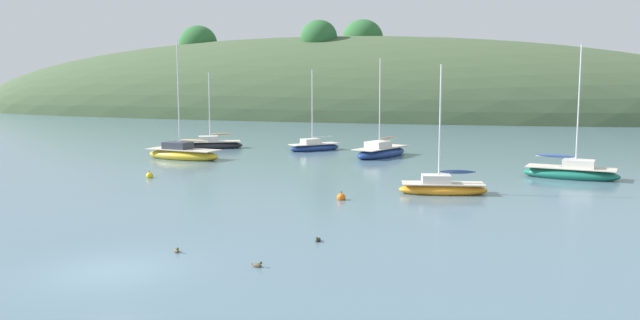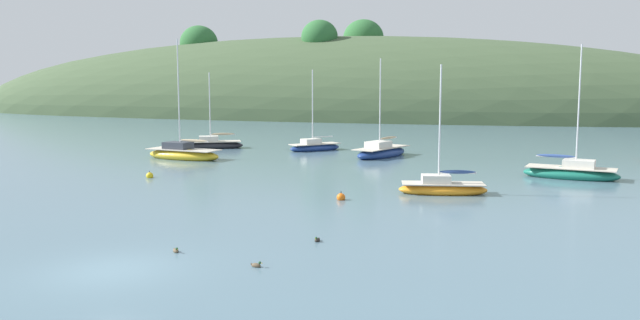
# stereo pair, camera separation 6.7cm
# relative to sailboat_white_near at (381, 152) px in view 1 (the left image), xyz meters

# --- Properties ---
(ground_plane) EXTENTS (400.00, 400.00, 0.00)m
(ground_plane) POSITION_rel_sailboat_white_near_xyz_m (-0.69, -32.90, -0.39)
(ground_plane) COLOR slate
(far_shoreline_hill) EXTENTS (150.00, 36.00, 30.72)m
(far_shoreline_hill) POSITION_rel_sailboat_white_near_xyz_m (-25.72, 57.11, -0.32)
(far_shoreline_hill) COLOR #425638
(far_shoreline_hill) RESTS_ON ground
(sailboat_white_near) EXTENTS (3.97, 6.59, 7.98)m
(sailboat_white_near) POSITION_rel_sailboat_white_near_xyz_m (0.00, 0.00, 0.00)
(sailboat_white_near) COLOR navy
(sailboat_white_near) RESTS_ON ground
(sailboat_grey_yawl) EXTENTS (5.89, 2.74, 8.37)m
(sailboat_grey_yawl) POSITION_rel_sailboat_white_near_xyz_m (13.80, -7.36, -0.02)
(sailboat_grey_yawl) COLOR #196B56
(sailboat_grey_yawl) RESTS_ON ground
(sailboat_blue_center) EXTENTS (5.46, 4.18, 6.95)m
(sailboat_blue_center) POSITION_rel_sailboat_white_near_xyz_m (-15.88, 1.48, -0.04)
(sailboat_blue_center) COLOR #232328
(sailboat_blue_center) RESTS_ON ground
(sailboat_cream_ketch) EXTENTS (6.55, 2.83, 9.41)m
(sailboat_cream_ketch) POSITION_rel_sailboat_white_near_xyz_m (-14.18, -6.41, 0.01)
(sailboat_cream_ketch) COLOR gold
(sailboat_cream_ketch) RESTS_ON ground
(sailboat_teal_outer) EXTENTS (4.93, 2.72, 6.99)m
(sailboat_teal_outer) POSITION_rel_sailboat_white_near_xyz_m (7.08, -15.43, -0.06)
(sailboat_teal_outer) COLOR orange
(sailboat_teal_outer) RESTS_ON ground
(sailboat_red_portside) EXTENTS (4.38, 4.82, 7.15)m
(sailboat_red_portside) POSITION_rel_sailboat_white_near_xyz_m (-6.62, 2.73, -0.07)
(sailboat_red_portside) COLOR navy
(sailboat_red_portside) RESTS_ON ground
(mooring_buoy_inner) EXTENTS (0.44, 0.44, 0.54)m
(mooring_buoy_inner) POSITION_rel_sailboat_white_near_xyz_m (-10.93, -15.69, -0.27)
(mooring_buoy_inner) COLOR yellow
(mooring_buoy_inner) RESTS_ON ground
(mooring_buoy_channel) EXTENTS (0.44, 0.44, 0.54)m
(mooring_buoy_channel) POSITION_rel_sailboat_white_near_xyz_m (2.53, -18.94, -0.27)
(mooring_buoy_channel) COLOR orange
(mooring_buoy_channel) RESTS_ON ground
(duck_lone_left) EXTENTS (0.19, 0.42, 0.24)m
(duck_lone_left) POSITION_rel_sailboat_white_near_xyz_m (4.19, -27.27, -0.33)
(duck_lone_left) COLOR #2D2823
(duck_lone_left) RESTS_ON ground
(duck_straggler) EXTENTS (0.43, 0.23, 0.24)m
(duck_straggler) POSITION_rel_sailboat_white_near_xyz_m (3.43, -31.03, -0.33)
(duck_straggler) COLOR brown
(duck_straggler) RESTS_ON ground
(duck_lone_right) EXTENTS (0.37, 0.37, 0.24)m
(duck_lone_right) POSITION_rel_sailboat_white_near_xyz_m (0.03, -30.32, -0.33)
(duck_lone_right) COLOR brown
(duck_lone_right) RESTS_ON ground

